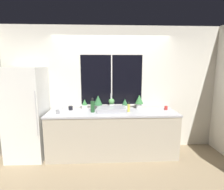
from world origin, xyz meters
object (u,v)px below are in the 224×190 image
object	(u,v)px
sink	(111,109)
mug_red	(166,108)
soap_bottle	(129,108)
bottle_tall	(93,106)
potted_plant_center	(112,104)
potted_plant_far_left	(85,104)
mug_black	(71,108)
potted_plant_far_right	(139,101)
potted_plant_right	(125,103)
refrigerator	(27,114)
mug_white	(61,108)
potted_plant_left	(98,101)
mug_grey	(58,112)

from	to	relation	value
sink	mug_red	size ratio (longest dim) A/B	7.53
soap_bottle	bottle_tall	world-z (taller)	bottle_tall
potted_plant_center	sink	bearing A→B (deg)	-93.07
potted_plant_far_left	mug_black	xyz separation A→B (m)	(-0.29, -0.05, -0.06)
potted_plant_far_right	mug_black	size ratio (longest dim) A/B	3.42
sink	potted_plant_right	xyz separation A→B (m)	(0.31, 0.23, 0.07)
bottle_tall	potted_plant_center	bearing A→B (deg)	33.31
potted_plant_far_left	bottle_tall	size ratio (longest dim) A/B	0.75
soap_bottle	potted_plant_center	bearing A→B (deg)	141.80
potted_plant_far_right	refrigerator	bearing A→B (deg)	-173.68
potted_plant_far_left	potted_plant_center	size ratio (longest dim) A/B	0.94
potted_plant_right	mug_white	xyz separation A→B (m)	(-1.37, -0.07, -0.07)
potted_plant_right	soap_bottle	world-z (taller)	potted_plant_right
sink	mug_black	xyz separation A→B (m)	(-0.87, 0.18, -0.01)
sink	mug_white	bearing A→B (deg)	171.62
potted_plant_left	mug_red	xyz separation A→B (m)	(1.45, -0.13, -0.14)
sink	potted_plant_right	world-z (taller)	sink
potted_plant_far_left	potted_plant_center	world-z (taller)	potted_plant_center
potted_plant_far_left	mug_red	distance (m)	1.75
refrigerator	mug_black	distance (m)	0.86
sink	mug_grey	size ratio (longest dim) A/B	6.71
mug_black	potted_plant_right	bearing A→B (deg)	2.44
sink	potted_plant_left	bearing A→B (deg)	140.70
soap_bottle	mug_grey	bearing A→B (deg)	-176.66
mug_black	mug_white	bearing A→B (deg)	-173.92
soap_bottle	mug_red	world-z (taller)	soap_bottle
potted_plant_far_right	mug_red	size ratio (longest dim) A/B	3.96
refrigerator	bottle_tall	xyz separation A→B (m)	(1.32, -0.00, 0.14)
potted_plant_center	soap_bottle	distance (m)	0.43
potted_plant_left	mug_grey	xyz separation A→B (m)	(-0.78, -0.35, -0.13)
potted_plant_far_left	refrigerator	bearing A→B (deg)	-167.18
mug_white	sink	bearing A→B (deg)	-8.38
mug_white	mug_red	size ratio (longest dim) A/B	1.23
potted_plant_right	mug_red	world-z (taller)	potted_plant_right
mug_grey	potted_plant_far_left	bearing A→B (deg)	35.32
potted_plant_right	bottle_tall	xyz separation A→B (m)	(-0.69, -0.26, 0.00)
sink	potted_plant_far_right	bearing A→B (deg)	20.28
mug_red	sink	bearing A→B (deg)	-175.24
sink	potted_plant_right	distance (m)	0.39
mug_grey	mug_white	xyz separation A→B (m)	(-0.01, 0.28, 0.00)
potted_plant_far_right	potted_plant_far_left	bearing A→B (deg)	180.00
potted_plant_right	potted_plant_far_right	size ratio (longest dim) A/B	0.72
mug_white	potted_plant_far_right	bearing A→B (deg)	2.43
mug_black	mug_red	xyz separation A→B (m)	(2.04, -0.08, -0.00)
potted_plant_left	mug_black	xyz separation A→B (m)	(-0.59, -0.05, -0.14)
sink	potted_plant_center	distance (m)	0.24
soap_bottle	potted_plant_far_right	bearing A→B (deg)	44.49
soap_bottle	mug_black	world-z (taller)	soap_bottle
mug_black	potted_plant_far_left	bearing A→B (deg)	9.63
potted_plant_center	potted_plant_right	size ratio (longest dim) A/B	1.05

